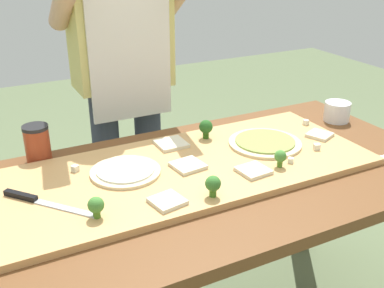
{
  "coord_description": "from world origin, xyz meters",
  "views": [
    {
      "loc": [
        -0.61,
        -1.17,
        1.49
      ],
      "look_at": [
        -0.0,
        0.03,
        0.88
      ],
      "focal_mm": 43.35,
      "sensor_mm": 36.0,
      "label": 1
    }
  ],
  "objects": [
    {
      "name": "sauce_jar",
      "position": [
        -0.43,
        0.35,
        0.84
      ],
      "size": [
        0.09,
        0.09,
        0.13
      ],
      "color": "#99381E",
      "rests_on": "prep_table"
    },
    {
      "name": "pizza_slice_near_right",
      "position": [
        0.02,
        0.22,
        0.8
      ],
      "size": [
        0.1,
        0.1,
        0.01
      ],
      "primitive_type": "cube",
      "rotation": [
        0.0,
        0.0,
        0.0
      ],
      "color": "beige",
      "rests_on": "cutting_board"
    },
    {
      "name": "pizza_slice_center",
      "position": [
        -0.01,
        0.04,
        0.8
      ],
      "size": [
        0.11,
        0.11,
        0.01
      ],
      "primitive_type": "cube",
      "rotation": [
        0.0,
        0.0,
        0.12
      ],
      "color": "beige",
      "rests_on": "cutting_board"
    },
    {
      "name": "broccoli_floret_center_left",
      "position": [
        -0.36,
        -0.11,
        0.83
      ],
      "size": [
        0.04,
        0.04,
        0.06
      ],
      "color": "#487A23",
      "rests_on": "cutting_board"
    },
    {
      "name": "broccoli_floret_front_right",
      "position": [
        -0.03,
        -0.16,
        0.84
      ],
      "size": [
        0.05,
        0.05,
        0.07
      ],
      "color": "#3F7220",
      "rests_on": "cutting_board"
    },
    {
      "name": "pizza_whole_white_garlic",
      "position": [
        -0.2,
        0.09,
        0.8
      ],
      "size": [
        0.22,
        0.22,
        0.02
      ],
      "color": "beige",
      "rests_on": "cutting_board"
    },
    {
      "name": "flour_cup",
      "position": [
        0.76,
        0.18,
        0.81
      ],
      "size": [
        0.11,
        0.11,
        0.08
      ],
      "color": "white",
      "rests_on": "prep_table"
    },
    {
      "name": "pizza_whole_pesto_green",
      "position": [
        0.32,
        0.07,
        0.8
      ],
      "size": [
        0.26,
        0.26,
        0.02
      ],
      "color": "beige",
      "rests_on": "cutting_board"
    },
    {
      "name": "cook_center",
      "position": [
        0.0,
        0.66,
        1.0
      ],
      "size": [
        0.54,
        0.39,
        1.67
      ],
      "color": "#333847",
      "rests_on": "ground"
    },
    {
      "name": "prep_table",
      "position": [
        0.0,
        0.0,
        0.68
      ],
      "size": [
        1.72,
        0.84,
        0.77
      ],
      "color": "brown",
      "rests_on": "ground"
    },
    {
      "name": "cheese_crumble_b",
      "position": [
        0.46,
        -0.05,
        0.81
      ],
      "size": [
        0.03,
        0.03,
        0.02
      ],
      "primitive_type": "cube",
      "rotation": [
        0.0,
        0.0,
        1.2
      ],
      "color": "silver",
      "rests_on": "cutting_board"
    },
    {
      "name": "pizza_slice_near_left",
      "position": [
        0.55,
        0.04,
        0.8
      ],
      "size": [
        0.11,
        0.11,
        0.01
      ],
      "primitive_type": "cube",
      "rotation": [
        0.0,
        0.0,
        0.4
      ],
      "color": "beige",
      "rests_on": "cutting_board"
    },
    {
      "name": "cheese_crumble_a",
      "position": [
        0.31,
        -0.09,
        0.8
      ],
      "size": [
        0.02,
        0.02,
        0.02
      ],
      "primitive_type": "cube",
      "rotation": [
        0.0,
        0.0,
        0.76
      ],
      "color": "white",
      "rests_on": "cutting_board"
    },
    {
      "name": "cheese_crumble_c",
      "position": [
        0.58,
        0.16,
        0.81
      ],
      "size": [
        0.02,
        0.02,
        0.02
      ],
      "primitive_type": "cube",
      "rotation": [
        0.0,
        0.0,
        0.34
      ],
      "color": "silver",
      "rests_on": "cutting_board"
    },
    {
      "name": "chefs_knife",
      "position": [
        -0.49,
        0.04,
        0.8
      ],
      "size": [
        0.22,
        0.25,
        0.02
      ],
      "color": "#B7BABF",
      "rests_on": "cutting_board"
    },
    {
      "name": "broccoli_floret_front_left",
      "position": [
        0.16,
        0.22,
        0.84
      ],
      "size": [
        0.05,
        0.05,
        0.07
      ],
      "color": "#2C5915",
      "rests_on": "cutting_board"
    },
    {
      "name": "pizza_slice_far_left",
      "position": [
        0.16,
        -0.09,
        0.8
      ],
      "size": [
        0.1,
        0.1,
        0.01
      ],
      "primitive_type": "cube",
      "rotation": [
        0.0,
        0.0,
        0.09
      ],
      "color": "beige",
      "rests_on": "cutting_board"
    },
    {
      "name": "pizza_slice_far_right",
      "position": [
        -0.16,
        -0.13,
        0.8
      ],
      "size": [
        0.1,
        0.1,
        0.01
      ],
      "primitive_type": "cube",
      "rotation": [
        0.0,
        0.0,
        0.18
      ],
      "color": "beige",
      "rests_on": "cutting_board"
    },
    {
      "name": "cutting_board",
      "position": [
        -0.04,
        0.05,
        0.79
      ],
      "size": [
        1.31,
        0.52,
        0.02
      ],
      "primitive_type": "cube",
      "color": "tan",
      "rests_on": "prep_table"
    },
    {
      "name": "cheese_crumble_d",
      "position": [
        -0.34,
        0.18,
        0.81
      ],
      "size": [
        0.03,
        0.03,
        0.02
      ],
      "primitive_type": "cube",
      "rotation": [
        0.0,
        0.0,
        0.53
      ],
      "color": "silver",
      "rests_on": "cutting_board"
    },
    {
      "name": "broccoli_floret_center_right",
      "position": [
        0.26,
        -0.09,
        0.83
      ],
      "size": [
        0.04,
        0.04,
        0.06
      ],
      "color": "#487A23",
      "rests_on": "cutting_board"
    }
  ]
}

